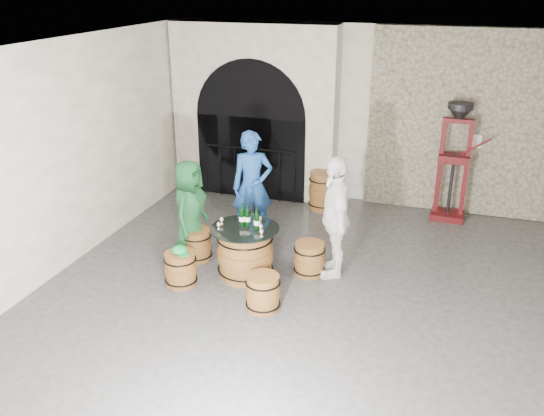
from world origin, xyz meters
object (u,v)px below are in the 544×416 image
(barrel_stool_far, at_px, (251,234))
(barrel_stool_near_right, at_px, (263,292))
(barrel_stool_left, at_px, (197,245))
(wine_bottle_center, at_px, (257,221))
(barrel_stool_near_left, at_px, (181,269))
(barrel_table, at_px, (245,252))
(corking_press, at_px, (455,153))
(wine_bottle_right, at_px, (247,217))
(side_barrel, at_px, (323,191))
(barrel_stool_right, at_px, (310,259))
(person_white, at_px, (335,217))
(wine_bottle_left, at_px, (242,217))
(person_blue, at_px, (252,186))
(person_green, at_px, (190,210))

(barrel_stool_far, xyz_separation_m, barrel_stool_near_right, (0.75, -1.63, 0.00))
(barrel_stool_left, relative_size, barrel_stool_far, 1.00)
(wine_bottle_center, bearing_deg, barrel_stool_near_left, -151.68)
(barrel_table, xyz_separation_m, corking_press, (2.65, 3.03, 0.82))
(wine_bottle_right, height_order, side_barrel, wine_bottle_right)
(barrel_table, distance_m, barrel_stool_right, 0.92)
(barrel_stool_right, xyz_separation_m, person_white, (0.32, 0.12, 0.64))
(barrel_stool_near_right, xyz_separation_m, side_barrel, (-0.05, 3.53, 0.11))
(barrel_stool_near_left, height_order, wine_bottle_left, wine_bottle_left)
(person_blue, distance_m, corking_press, 3.48)
(wine_bottle_center, bearing_deg, side_barrel, 84.03)
(wine_bottle_left, relative_size, wine_bottle_right, 1.00)
(wine_bottle_left, bearing_deg, person_blue, 102.85)
(corking_press, bearing_deg, person_blue, -146.82)
(barrel_stool_left, relative_size, person_blue, 0.27)
(barrel_stool_right, relative_size, barrel_stool_near_left, 1.00)
(barrel_stool_far, height_order, side_barrel, side_barrel)
(person_green, bearing_deg, wine_bottle_center, -104.37)
(barrel_table, distance_m, corking_press, 4.10)
(barrel_stool_near_left, bearing_deg, barrel_stool_near_right, -11.12)
(person_white, xyz_separation_m, wine_bottle_right, (-1.15, -0.37, -0.00))
(barrel_stool_right, xyz_separation_m, wine_bottle_center, (-0.67, -0.33, 0.64))
(barrel_stool_near_right, bearing_deg, wine_bottle_center, 114.37)
(person_green, xyz_separation_m, person_white, (2.13, 0.16, 0.11))
(wine_bottle_center, distance_m, corking_press, 3.92)
(barrel_stool_near_left, xyz_separation_m, wine_bottle_left, (0.70, 0.57, 0.64))
(barrel_stool_left, distance_m, corking_press, 4.57)
(barrel_stool_far, height_order, person_blue, person_blue)
(barrel_stool_near_right, relative_size, person_white, 0.27)
(barrel_stool_near_right, bearing_deg, person_blue, 113.04)
(person_blue, bearing_deg, barrel_stool_near_left, -131.43)
(barrel_stool_far, bearing_deg, barrel_table, -75.02)
(person_blue, relative_size, wine_bottle_left, 5.42)
(barrel_stool_left, height_order, person_blue, person_blue)
(barrel_stool_near_left, relative_size, wine_bottle_right, 1.46)
(person_blue, height_order, wine_bottle_left, person_blue)
(barrel_stool_far, relative_size, wine_bottle_center, 1.46)
(wine_bottle_right, distance_m, side_barrel, 2.79)
(barrel_stool_left, relative_size, barrel_stool_right, 1.00)
(barrel_stool_left, height_order, corking_press, corking_press)
(barrel_stool_far, height_order, wine_bottle_left, wine_bottle_left)
(barrel_stool_right, height_order, wine_bottle_center, wine_bottle_center)
(barrel_stool_far, distance_m, person_white, 1.59)
(barrel_stool_near_left, height_order, side_barrel, side_barrel)
(person_blue, bearing_deg, barrel_stool_near_right, -94.63)
(barrel_table, xyz_separation_m, wine_bottle_left, (-0.06, 0.07, 0.50))
(corking_press, bearing_deg, barrel_stool_near_left, -131.69)
(person_green, height_order, person_blue, person_blue)
(person_green, distance_m, wine_bottle_left, 0.94)
(barrel_stool_near_right, height_order, side_barrel, side_barrel)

